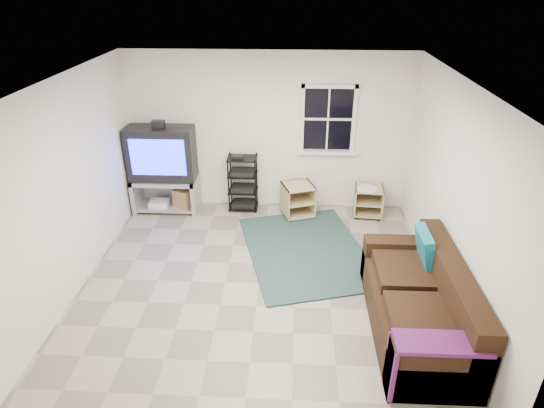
# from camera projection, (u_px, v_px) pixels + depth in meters

# --- Properties ---
(room) EXTENTS (4.60, 4.62, 4.60)m
(room) POSITION_uv_depth(u_px,v_px,m) (328.00, 124.00, 7.25)
(room) COLOR gray
(room) RESTS_ON ground
(tv_unit) EXTENTS (1.06, 0.53, 1.56)m
(tv_unit) POSITION_uv_depth(u_px,v_px,m) (163.00, 163.00, 7.42)
(tv_unit) COLOR #9D9DA4
(tv_unit) RESTS_ON ground
(av_rack) EXTENTS (0.48, 0.35, 0.97)m
(av_rack) POSITION_uv_depth(u_px,v_px,m) (243.00, 186.00, 7.64)
(av_rack) COLOR black
(av_rack) RESTS_ON ground
(side_table_left) EXTENTS (0.60, 0.60, 0.56)m
(side_table_left) POSITION_uv_depth(u_px,v_px,m) (297.00, 198.00, 7.51)
(side_table_left) COLOR tan
(side_table_left) RESTS_ON ground
(side_table_right) EXTENTS (0.49, 0.50, 0.53)m
(side_table_right) POSITION_uv_depth(u_px,v_px,m) (368.00, 198.00, 7.52)
(side_table_right) COLOR tan
(side_table_right) RESTS_ON ground
(sofa) EXTENTS (0.93, 2.09, 0.96)m
(sofa) POSITION_uv_depth(u_px,v_px,m) (420.00, 306.00, 5.04)
(sofa) COLOR black
(sofa) RESTS_ON ground
(shag_rug) EXTENTS (2.15, 2.58, 0.03)m
(shag_rug) POSITION_uv_depth(u_px,v_px,m) (306.00, 250.00, 6.63)
(shag_rug) COLOR #302115
(shag_rug) RESTS_ON ground
(paper_bag) EXTENTS (0.33, 0.28, 0.41)m
(paper_bag) POSITION_uv_depth(u_px,v_px,m) (183.00, 201.00, 7.64)
(paper_bag) COLOR #8A603E
(paper_bag) RESTS_ON ground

